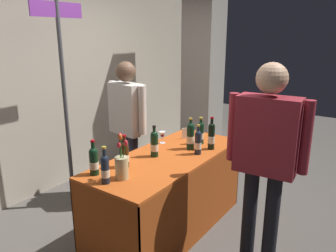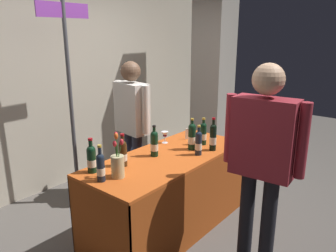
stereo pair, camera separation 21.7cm
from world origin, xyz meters
name	(u,v)px [view 2 (the right image)]	position (x,y,z in m)	size (l,w,h in m)	color
ground_plane	(168,227)	(0.00, 0.00, 0.00)	(12.00, 12.00, 0.00)	#514C47
back_partition	(57,74)	(0.00, 1.81, 1.45)	(7.35, 0.12, 2.91)	#B2A893
concrete_pillar	(214,61)	(2.04, 0.78, 1.54)	(0.50, 0.50, 3.09)	gray
tasting_table	(168,179)	(0.00, 0.00, 0.55)	(1.77, 0.75, 0.80)	#B74C19
featured_wine_bottle	(199,143)	(0.21, -0.21, 0.92)	(0.07, 0.07, 0.30)	#192333
display_bottle_0	(154,143)	(-0.09, 0.10, 0.93)	(0.08, 0.08, 0.31)	black
display_bottle_1	(91,158)	(-0.72, 0.25, 0.93)	(0.08, 0.08, 0.31)	black
display_bottle_2	(101,167)	(-0.78, 0.06, 0.92)	(0.07, 0.07, 0.31)	#192333
display_bottle_3	(123,153)	(-0.45, 0.15, 0.92)	(0.07, 0.07, 0.30)	#38230F
display_bottle_4	(203,133)	(0.50, -0.08, 0.93)	(0.07, 0.07, 0.29)	black
display_bottle_5	(192,136)	(0.29, -0.07, 0.94)	(0.08, 0.08, 0.33)	black
display_bottle_6	(213,137)	(0.41, -0.25, 0.94)	(0.07, 0.07, 0.34)	black
wine_glass_near_vendor	(165,135)	(0.28, 0.27, 0.89)	(0.08, 0.08, 0.13)	silver
flower_vase	(118,164)	(-0.64, 0.01, 0.92)	(0.11, 0.11, 0.39)	tan
brochure_stand	(191,133)	(0.57, 0.14, 0.86)	(0.12, 0.01, 0.12)	silver
vendor_presenter	(132,118)	(0.28, 0.77, 0.99)	(0.28, 0.60, 1.65)	#2D3347
taster_foreground_right	(263,151)	(0.00, -0.95, 1.06)	(0.25, 0.65, 1.74)	black
booth_signpost	(69,85)	(-0.24, 1.19, 1.40)	(0.61, 0.04, 2.28)	#47474C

